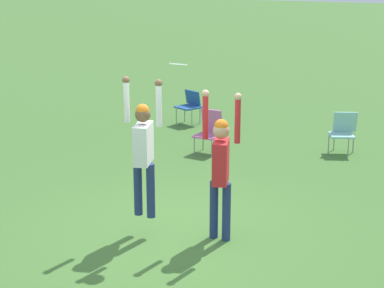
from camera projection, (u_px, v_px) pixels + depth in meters
ground_plane at (174, 233)px, 9.29m from camera, size 120.00×120.00×0.00m
person_jumping at (143, 145)px, 8.89m from camera, size 0.62×0.51×1.99m
person_defending at (221, 163)px, 8.80m from camera, size 0.58×0.47×2.13m
frisbee at (178, 64)px, 8.64m from camera, size 0.24×0.24×0.06m
camping_chair_0 at (190, 104)px, 15.55m from camera, size 0.65×0.70×0.80m
camping_chair_1 at (343, 130)px, 13.13m from camera, size 0.63×0.69×0.85m
camping_chair_2 at (210, 129)px, 13.16m from camera, size 0.49×0.54×0.89m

